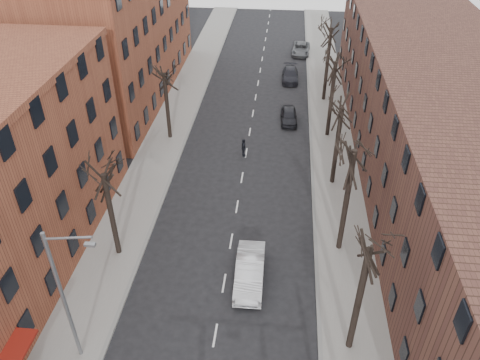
# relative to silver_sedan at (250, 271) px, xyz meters

# --- Properties ---
(sidewalk_left) EXTENTS (4.00, 90.00, 0.15)m
(sidewalk_left) POSITION_rel_silver_sedan_xyz_m (-9.62, 18.59, -0.77)
(sidewalk_left) COLOR gray
(sidewalk_left) RESTS_ON ground
(sidewalk_right) EXTENTS (4.00, 90.00, 0.15)m
(sidewalk_right) POSITION_rel_silver_sedan_xyz_m (6.38, 18.59, -0.77)
(sidewalk_right) COLOR gray
(sidewalk_right) RESTS_ON ground
(building_left_far) EXTENTS (12.00, 28.00, 14.00)m
(building_left_far) POSITION_rel_silver_sedan_xyz_m (-17.62, 27.59, 6.16)
(building_left_far) COLOR brown
(building_left_far) RESTS_ON ground
(building_right) EXTENTS (12.00, 50.00, 10.00)m
(building_right) POSITION_rel_silver_sedan_xyz_m (14.38, 13.59, 4.16)
(building_right) COLOR #533126
(building_right) RESTS_ON ground
(tree_right_b) EXTENTS (5.20, 5.20, 10.80)m
(tree_right_b) POSITION_rel_silver_sedan_xyz_m (5.98, -4.41, -0.84)
(tree_right_b) COLOR black
(tree_right_b) RESTS_ON ground
(tree_right_c) EXTENTS (5.20, 5.20, 11.60)m
(tree_right_c) POSITION_rel_silver_sedan_xyz_m (5.98, 3.59, -0.84)
(tree_right_c) COLOR black
(tree_right_c) RESTS_ON ground
(tree_right_d) EXTENTS (5.20, 5.20, 10.00)m
(tree_right_d) POSITION_rel_silver_sedan_xyz_m (5.98, 11.59, -0.84)
(tree_right_d) COLOR black
(tree_right_d) RESTS_ON ground
(tree_right_e) EXTENTS (5.20, 5.20, 10.80)m
(tree_right_e) POSITION_rel_silver_sedan_xyz_m (5.98, 19.59, -0.84)
(tree_right_e) COLOR black
(tree_right_e) RESTS_ON ground
(tree_right_f) EXTENTS (5.20, 5.20, 11.60)m
(tree_right_f) POSITION_rel_silver_sedan_xyz_m (5.98, 27.59, -0.84)
(tree_right_f) COLOR black
(tree_right_f) RESTS_ON ground
(tree_left_a) EXTENTS (5.20, 5.20, 9.50)m
(tree_left_a) POSITION_rel_silver_sedan_xyz_m (-9.22, 1.59, -0.84)
(tree_left_a) COLOR black
(tree_left_a) RESTS_ON ground
(tree_left_b) EXTENTS (5.20, 5.20, 9.50)m
(tree_left_b) POSITION_rel_silver_sedan_xyz_m (-9.22, 17.59, -0.84)
(tree_left_b) COLOR black
(tree_left_b) RESTS_ON ground
(streetlight) EXTENTS (2.45, 0.22, 9.03)m
(streetlight) POSITION_rel_silver_sedan_xyz_m (-8.65, -6.41, 4.17)
(streetlight) COLOR slate
(streetlight) RESTS_ON ground
(silver_sedan) EXTENTS (1.87, 5.13, 1.68)m
(silver_sedan) POSITION_rel_silver_sedan_xyz_m (0.00, 0.00, 0.00)
(silver_sedan) COLOR silver
(silver_sedan) RESTS_ON ground
(parked_car_near) EXTENTS (1.85, 4.11, 1.37)m
(parked_car_near) POSITION_rel_silver_sedan_xyz_m (2.18, 22.08, -0.16)
(parked_car_near) COLOR black
(parked_car_near) RESTS_ON ground
(parked_car_mid) EXTENTS (1.97, 4.74, 1.37)m
(parked_car_mid) POSITION_rel_silver_sedan_xyz_m (2.18, 32.83, -0.16)
(parked_car_mid) COLOR black
(parked_car_mid) RESTS_ON ground
(parked_car_far) EXTENTS (2.63, 5.13, 1.39)m
(parked_car_far) POSITION_rel_silver_sedan_xyz_m (3.51, 42.08, -0.15)
(parked_car_far) COLOR #575A5E
(parked_car_far) RESTS_ON ground
(pedestrian_crossing) EXTENTS (0.63, 1.09, 1.74)m
(pedestrian_crossing) POSITION_rel_silver_sedan_xyz_m (-1.82, 15.06, 0.03)
(pedestrian_crossing) COLOR black
(pedestrian_crossing) RESTS_ON ground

